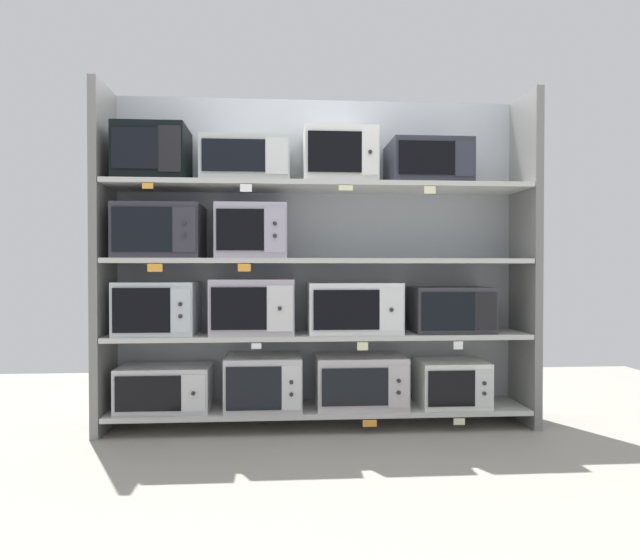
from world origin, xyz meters
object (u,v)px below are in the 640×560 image
microwave_4 (158,308)px  microwave_8 (160,232)px  microwave_3 (451,383)px  microwave_7 (450,310)px  microwave_11 (246,162)px  microwave_13 (427,164)px  microwave_5 (253,306)px  microwave_10 (153,155)px  microwave_0 (165,388)px  microwave_9 (252,232)px  microwave_1 (264,382)px  microwave_2 (360,381)px  microwave_12 (339,158)px  microwave_6 (353,308)px

microwave_4 → microwave_8: (0.02, 0.00, 0.47)m
microwave_3 → microwave_7: size_ratio=0.87×
microwave_7 → microwave_11: microwave_11 is taller
microwave_4 → microwave_13: bearing=0.0°
microwave_4 → microwave_5: size_ratio=0.94×
microwave_7 → microwave_10: size_ratio=1.17×
microwave_4 → microwave_0: bearing=0.3°
microwave_3 → microwave_8: (-1.83, -0.00, 0.96)m
microwave_8 → microwave_9: bearing=0.0°
microwave_0 → microwave_8: bearing=-179.7°
microwave_3 → microwave_8: bearing=-180.0°
microwave_9 → microwave_0: bearing=-180.0°
microwave_7 → microwave_9: bearing=180.0°
microwave_1 → microwave_10: 1.56m
microwave_2 → microwave_7: microwave_7 is taller
microwave_12 → microwave_9: bearing=-180.0°
microwave_13 → microwave_12: bearing=180.0°
microwave_2 → microwave_5: size_ratio=1.10×
microwave_5 → microwave_1: bearing=-0.2°
microwave_9 → microwave_2: bearing=0.0°
microwave_6 → microwave_7: microwave_6 is taller
microwave_2 → microwave_3: microwave_2 is taller
microwave_3 → microwave_2: bearing=180.0°
microwave_4 → microwave_5: (0.58, 0.00, 0.01)m
microwave_0 → microwave_6: 1.27m
microwave_4 → microwave_6: bearing=0.0°
microwave_8 → microwave_2: bearing=0.0°
microwave_12 → microwave_6: bearing=-0.1°
microwave_4 → microwave_10: (-0.03, 0.00, 0.94)m
microwave_9 → microwave_10: microwave_10 is taller
microwave_1 → microwave_8: bearing=-180.0°
microwave_6 → microwave_12: size_ratio=1.28×
microwave_9 → microwave_11: (-0.04, 0.00, 0.43)m
microwave_1 → microwave_9: microwave_9 is taller
microwave_0 → microwave_7: size_ratio=1.13×
microwave_2 → microwave_9: bearing=-180.0°
microwave_10 → microwave_3: bearing=-0.0°
microwave_9 → microwave_5: bearing=0.3°
microwave_1 → microwave_4: 0.80m
microwave_6 → microwave_13: microwave_13 is taller
microwave_1 → microwave_13: (1.04, 0.00, 1.37)m
microwave_11 → microwave_5: bearing=-0.2°
microwave_5 → microwave_6: bearing=-0.0°
microwave_1 → microwave_5: size_ratio=0.92×
microwave_6 → microwave_13: size_ratio=1.16×
microwave_9 → microwave_7: bearing=-0.0°
microwave_7 → microwave_12: (-0.71, 0.00, 0.96)m
microwave_0 → microwave_9: bearing=0.0°
microwave_3 → microwave_11: microwave_11 is taller
microwave_11 → microwave_13: (1.14, -0.00, 0.00)m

